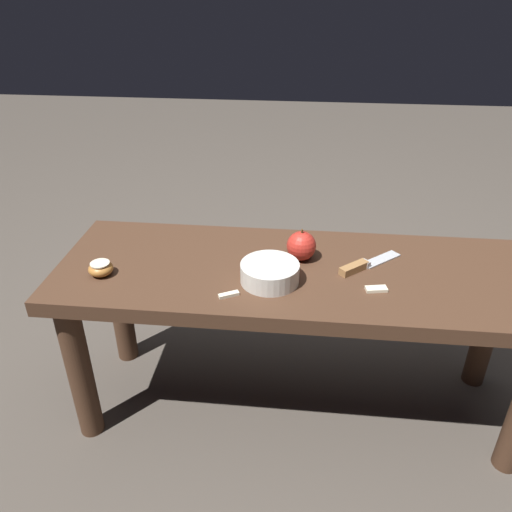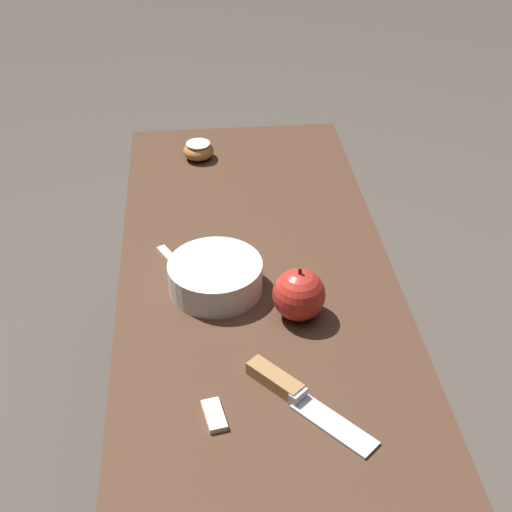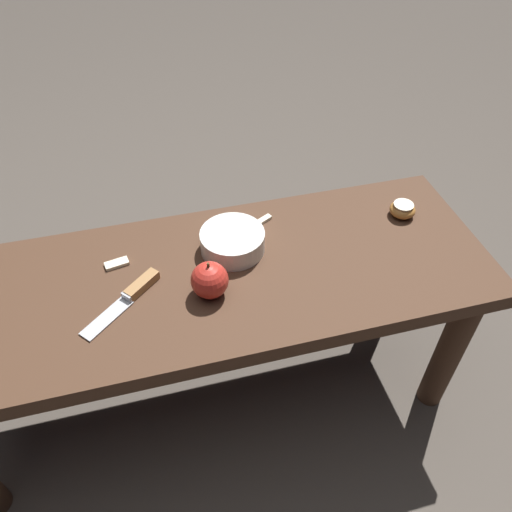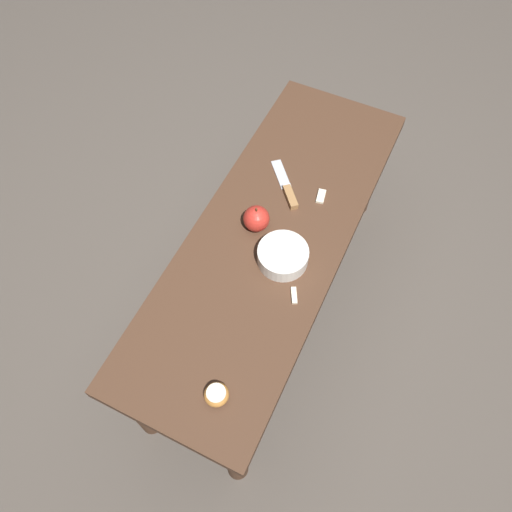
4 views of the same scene
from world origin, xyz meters
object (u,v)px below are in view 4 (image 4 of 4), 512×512
(wooden_bench, at_px, (271,247))
(bowl, at_px, (283,256))
(apple_cut, at_px, (216,394))
(knife, at_px, (288,190))
(apple_whole, at_px, (256,219))

(wooden_bench, height_order, bowl, bowl)
(wooden_bench, relative_size, apple_cut, 20.39)
(wooden_bench, height_order, knife, knife)
(knife, bearing_deg, apple_whole, 127.24)
(wooden_bench, bearing_deg, knife, -173.59)
(knife, distance_m, bowl, 0.25)
(apple_whole, relative_size, apple_cut, 1.42)
(knife, distance_m, apple_cut, 0.66)
(knife, bearing_deg, wooden_bench, 145.25)
(apple_whole, bearing_deg, wooden_bench, 91.80)
(knife, bearing_deg, apple_cut, 147.38)
(wooden_bench, xyz_separation_m, bowl, (0.07, 0.07, 0.11))
(knife, height_order, bowl, bowl)
(knife, distance_m, apple_whole, 0.17)
(knife, relative_size, apple_whole, 1.95)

